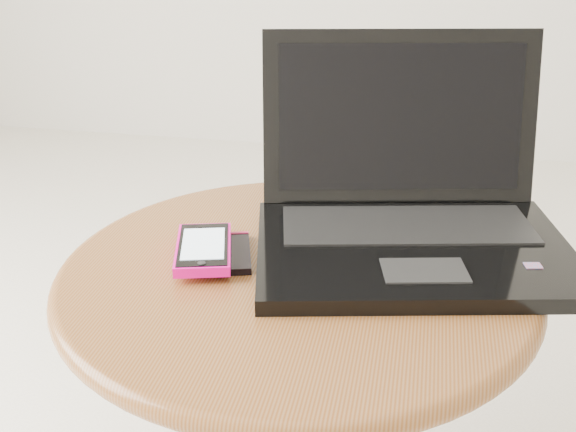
# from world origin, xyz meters

# --- Properties ---
(table) EXTENTS (0.61, 0.61, 0.49)m
(table) POSITION_xyz_m (-0.02, 0.10, 0.38)
(table) COLOR #4D2317
(table) RESTS_ON ground
(laptop) EXTENTS (0.46, 0.41, 0.26)m
(laptop) POSITION_xyz_m (0.12, 0.20, 0.53)
(laptop) COLOR black
(laptop) RESTS_ON table
(phone_black) EXTENTS (0.08, 0.12, 0.01)m
(phone_black) POSITION_xyz_m (-0.11, 0.11, 0.49)
(phone_black) COLOR black
(phone_black) RESTS_ON table
(phone_pink) EXTENTS (0.10, 0.14, 0.02)m
(phone_pink) POSITION_xyz_m (-0.14, 0.09, 0.50)
(phone_pink) COLOR #FC0693
(phone_pink) RESTS_ON phone_black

